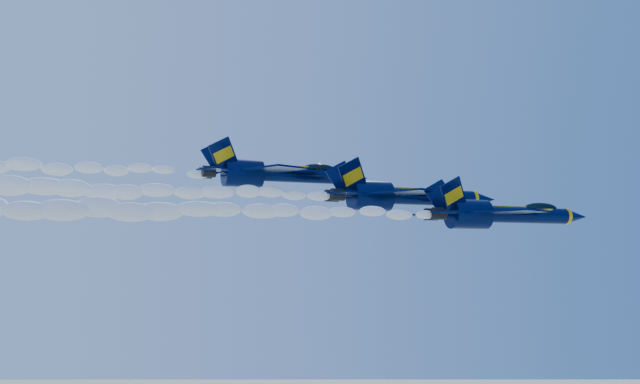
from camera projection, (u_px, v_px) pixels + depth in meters
name	position (u px, v px, depth m)	size (l,w,h in m)	color
jet_lead	(501.00, 214.00, 76.00)	(17.94, 14.72, 6.67)	black
smoke_trail_jet_lead	(204.00, 211.00, 65.22)	(42.08, 2.00, 1.80)	white
jet_second	(404.00, 196.00, 82.04)	(19.46, 15.96, 7.23)	black
smoke_trail_jet_second	(111.00, 190.00, 71.02)	(42.08, 2.17, 1.95)	white
jet_third	(277.00, 174.00, 83.12)	(18.46, 15.14, 6.86)	black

